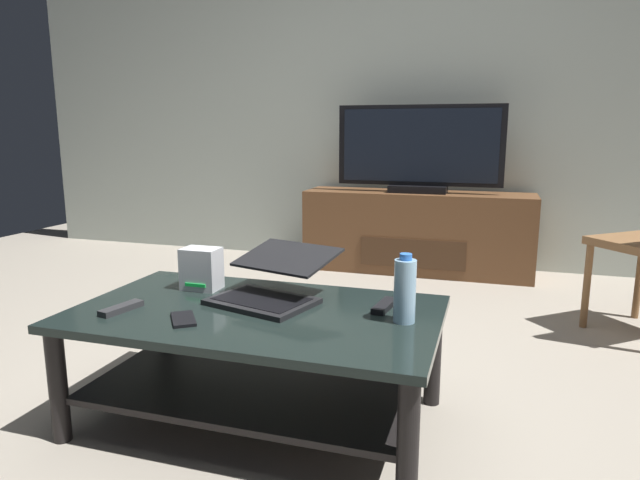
{
  "coord_description": "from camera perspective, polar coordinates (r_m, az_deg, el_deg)",
  "views": [
    {
      "loc": [
        0.63,
        -1.9,
        1.0
      ],
      "look_at": [
        -0.05,
        0.25,
        0.56
      ],
      "focal_mm": 31.07,
      "sensor_mm": 36.0,
      "label": 1
    }
  ],
  "objects": [
    {
      "name": "soundbar_remote",
      "position": [
        1.91,
        6.65,
        -6.74
      ],
      "size": [
        0.06,
        0.16,
        0.02
      ],
      "primitive_type": "cube",
      "rotation": [
        0.0,
        0.0,
        -0.12
      ],
      "color": "black",
      "rests_on": "coffee_table"
    },
    {
      "name": "water_bottle_near",
      "position": [
        1.76,
        8.73,
        -5.13
      ],
      "size": [
        0.07,
        0.07,
        0.22
      ],
      "color": "#99C6E5",
      "rests_on": "coffee_table"
    },
    {
      "name": "router_box",
      "position": [
        2.16,
        -12.11,
        -2.9
      ],
      "size": [
        0.14,
        0.1,
        0.16
      ],
      "color": "silver",
      "rests_on": "coffee_table"
    },
    {
      "name": "tv_remote",
      "position": [
        1.99,
        -19.79,
        -6.63
      ],
      "size": [
        0.08,
        0.17,
        0.02
      ],
      "primitive_type": "cube",
      "rotation": [
        0.0,
        0.0,
        -0.21
      ],
      "color": "#2D2D30",
      "rests_on": "coffee_table"
    },
    {
      "name": "cell_phone",
      "position": [
        1.84,
        -13.9,
        -7.91
      ],
      "size": [
        0.14,
        0.15,
        0.01
      ],
      "primitive_type": "cube",
      "rotation": [
        0.0,
        0.0,
        0.63
      ],
      "color": "black",
      "rests_on": "coffee_table"
    },
    {
      "name": "coffee_table",
      "position": [
        1.94,
        -6.5,
        -10.57
      ],
      "size": [
        1.23,
        0.72,
        0.41
      ],
      "color": "black",
      "rests_on": "ground"
    },
    {
      "name": "laptop",
      "position": [
        1.99,
        -4.92,
        -4.42
      ],
      "size": [
        0.44,
        0.48,
        0.17
      ],
      "color": "black",
      "rests_on": "coffee_table"
    },
    {
      "name": "back_wall",
      "position": [
        4.32,
        9.39,
        16.32
      ],
      "size": [
        6.4,
        0.12,
        2.8
      ],
      "primitive_type": "cube",
      "color": "#A8B2A8",
      "rests_on": "ground"
    },
    {
      "name": "media_cabinet",
      "position": [
        4.04,
        9.94,
        0.81
      ],
      "size": [
        1.6,
        0.41,
        0.58
      ],
      "color": "brown",
      "rests_on": "ground"
    },
    {
      "name": "ground_plane",
      "position": [
        2.24,
        -0.8,
        -15.47
      ],
      "size": [
        7.68,
        7.68,
        0.0
      ],
      "primitive_type": "plane",
      "color": "#9E9384"
    },
    {
      "name": "television",
      "position": [
        3.95,
        10.18,
        9.02
      ],
      "size": [
        1.15,
        0.2,
        0.6
      ],
      "color": "black",
      "rests_on": "media_cabinet"
    }
  ]
}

